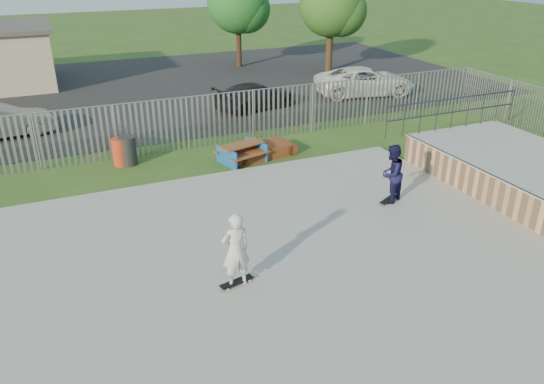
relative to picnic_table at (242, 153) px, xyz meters
name	(u,v)px	position (x,y,z in m)	size (l,w,h in m)	color
ground	(253,278)	(-2.36, -6.97, -0.34)	(120.00, 120.00, 0.00)	#304E1B
concrete_slab	(253,276)	(-2.36, -6.97, -0.27)	(15.00, 12.00, 0.15)	gray
quarter_pipe	(527,176)	(7.13, -5.93, 0.22)	(5.50, 7.05, 2.19)	tan
fence	(227,164)	(-1.36, -2.38, 0.66)	(26.04, 16.02, 2.00)	gray
picnic_table	(242,153)	(0.00, 0.00, 0.00)	(1.87, 1.68, 0.67)	brown
funbox	(261,151)	(0.81, 0.22, -0.13)	(2.25, 1.34, 0.43)	brown
trash_bin_red	(121,152)	(-3.96, 1.43, 0.14)	(0.58, 0.58, 0.96)	#B0341B
trash_bin_grey	(128,151)	(-3.72, 1.38, 0.16)	(0.60, 0.60, 1.00)	#252527
parking_lot	(120,92)	(-2.36, 12.03, -0.33)	(40.00, 18.00, 0.02)	black
car_silver	(0,122)	(-7.83, 6.28, 0.33)	(1.38, 3.96, 1.30)	#A4A4A9
car_dark	(255,96)	(2.99, 6.15, 0.27)	(1.67, 4.11, 1.19)	black
car_white	(365,81)	(9.07, 6.26, 0.38)	(2.34, 5.07, 1.41)	white
tree_mid	(238,2)	(5.69, 15.59, 3.57)	(3.77, 3.77, 5.81)	#3A2517
tree_right	(331,5)	(10.23, 12.12, 3.56)	(3.76, 3.76, 5.80)	#44321B
skateboard_a	(389,200)	(2.70, -5.04, -0.15)	(0.80, 0.55, 0.08)	black
skateboard_b	(237,283)	(-2.85, -7.23, -0.15)	(0.82, 0.37, 0.08)	black
skater_navy	(391,174)	(2.70, -5.04, 0.68)	(0.85, 0.66, 1.74)	#121238
skater_white	(236,250)	(-2.85, -7.23, 0.68)	(0.64, 0.42, 1.74)	silver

